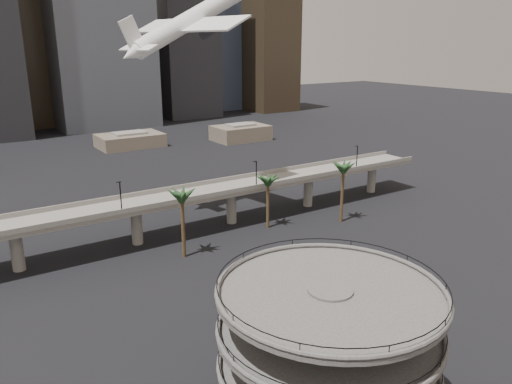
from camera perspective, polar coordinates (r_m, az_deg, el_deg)
ground at (r=67.94m, az=14.16°, el=-18.75°), size 700.00×700.00×0.00m
parking_ramp at (r=52.32m, az=8.19°, el=-17.17°), size 22.20×22.20×17.35m
overpass at (r=105.20m, az=-8.01°, el=-0.88°), size 130.00×9.30×14.70m
palm_trees at (r=102.20m, az=1.55°, el=1.14°), size 42.40×10.40×14.00m
low_buildings at (r=188.38m, az=-17.73°, el=4.91°), size 135.00×27.50×6.80m
skyline at (r=259.68m, az=-21.78°, el=18.04°), size 269.00×86.00×136.28m
airborne_jet at (r=116.37m, az=-7.56°, el=18.81°), size 36.16×33.72×19.16m
car_a at (r=75.28m, az=5.66°, el=-13.85°), size 4.24×2.52×1.35m
car_b at (r=89.91m, az=16.53°, el=-9.06°), size 4.97×1.85×1.62m
car_c at (r=88.26m, az=18.83°, el=-9.80°), size 5.87×4.41×1.58m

